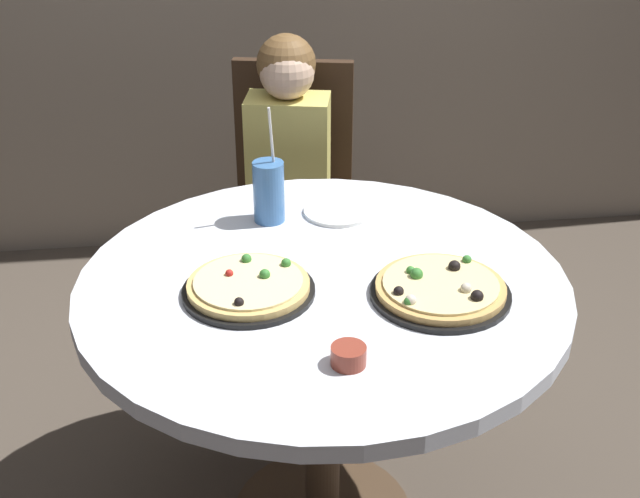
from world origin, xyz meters
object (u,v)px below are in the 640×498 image
plate_small (338,211)px  chair_wooden (292,189)px  diner_child (287,225)px  dining_table (323,319)px  pizza_veggie (249,287)px  sauce_bowl (349,356)px  soda_cup (269,191)px  pizza_cheese (440,289)px

plate_small → chair_wooden: bearing=95.7°
chair_wooden → diner_child: (-0.03, -0.18, -0.05)m
chair_wooden → plate_small: chair_wooden is taller
dining_table → pizza_veggie: 0.21m
chair_wooden → sauce_bowl: 1.33m
soda_cup → plate_small: bearing=5.7°
pizza_cheese → soda_cup: (-0.35, 0.42, 0.06)m
chair_wooden → pizza_cheese: 1.13m
pizza_cheese → sauce_bowl: (-0.24, -0.22, 0.00)m
diner_child → soda_cup: size_ratio=3.52×
diner_child → plate_small: diner_child is taller
dining_table → sauce_bowl: sauce_bowl is taller
dining_table → plate_small: 0.36m
pizza_veggie → dining_table: bearing=13.9°
chair_wooden → plate_small: size_ratio=5.28×
diner_child → sauce_bowl: diner_child is taller
pizza_cheese → sauce_bowl: bearing=-136.8°
pizza_veggie → sauce_bowl: 0.34m
dining_table → diner_child: bearing=91.1°
diner_child → pizza_veggie: diner_child is taller
diner_child → soda_cup: diner_child is taller
diner_child → pizza_veggie: (-0.16, -0.84, 0.28)m
pizza_cheese → sauce_bowl: size_ratio=4.44×
sauce_bowl → plate_small: sauce_bowl is taller
diner_child → plate_small: 0.55m
plate_small → sauce_bowl: bearing=-96.4°
soda_cup → pizza_veggie: bearing=-101.4°
pizza_cheese → soda_cup: soda_cup is taller
plate_small → soda_cup: bearing=-174.3°
chair_wooden → pizza_cheese: bearing=-78.1°
dining_table → soda_cup: 0.38m
dining_table → soda_cup: bearing=107.5°
pizza_veggie → chair_wooden: bearing=79.6°
chair_wooden → pizza_cheese: chair_wooden is taller
pizza_veggie → soda_cup: size_ratio=0.96×
dining_table → diner_child: (-0.01, 0.80, -0.16)m
chair_wooden → pizza_veggie: size_ratio=3.22×
chair_wooden → sauce_bowl: bearing=-90.4°
dining_table → pizza_veggie: bearing=-166.1°
dining_table → sauce_bowl: size_ratio=16.04×
soda_cup → sauce_bowl: bearing=-80.5°
dining_table → pizza_veggie: size_ratio=3.80×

